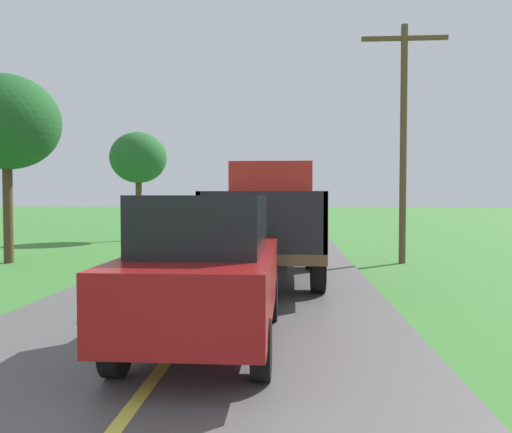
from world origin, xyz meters
name	(u,v)px	position (x,y,z in m)	size (l,w,h in m)	color
banana_truck_near	(271,218)	(0.94, 12.00, 1.47)	(2.38, 5.82, 2.80)	#2D2D30
utility_pole_roadside	(403,133)	(4.76, 14.80, 3.87)	(2.50, 0.20, 7.04)	brown
roadside_tree_near_left	(6,123)	(-7.00, 14.07, 4.18)	(3.12, 3.12, 5.60)	#4C3823
roadside_tree_mid_right	(138,158)	(-5.49, 22.18, 3.74)	(2.56, 2.56, 4.93)	#4C3823
following_car	(207,268)	(0.36, 5.91, 1.07)	(1.74, 4.10, 1.92)	maroon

